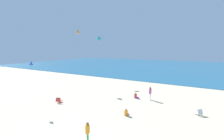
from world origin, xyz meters
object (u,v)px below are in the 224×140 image
at_px(kite_orange, 77,31).
at_px(kite_teal, 99,38).
at_px(person_2, 150,92).
at_px(beach_chair_far_right, 199,112).
at_px(person_1, 88,131).
at_px(beach_chair_far_left, 59,100).
at_px(person_3, 126,113).
at_px(person_0, 136,96).
at_px(kite_blue, 31,63).

xyz_separation_m(kite_orange, kite_teal, (1.60, 4.07, -1.04)).
bearing_deg(kite_teal, person_2, -26.72).
xyz_separation_m(beach_chair_far_right, person_1, (-6.58, -8.60, 0.62)).
height_order(beach_chair_far_left, person_3, person_3).
relative_size(person_3, kite_orange, 0.59).
bearing_deg(kite_orange, beach_chair_far_left, -64.33).
height_order(beach_chair_far_right, person_0, person_0).
bearing_deg(person_3, kite_orange, 59.27).
xyz_separation_m(beach_chair_far_right, person_0, (-6.98, 1.82, 0.01)).
bearing_deg(person_0, kite_orange, 168.29).
height_order(person_0, person_2, person_2).
relative_size(person_2, person_3, 2.35).
height_order(person_0, person_3, person_0).
height_order(beach_chair_far_right, person_1, person_1).
xyz_separation_m(beach_chair_far_left, kite_orange, (-3.74, 7.79, 8.99)).
xyz_separation_m(beach_chair_far_right, person_3, (-6.06, -3.42, 0.00)).
bearing_deg(beach_chair_far_left, kite_teal, -10.16).
relative_size(person_1, kite_orange, 1.26).
distance_m(beach_chair_far_left, kite_blue, 5.19).
xyz_separation_m(beach_chair_far_right, kite_teal, (-16.49, 7.71, 7.98)).
xyz_separation_m(person_1, kite_blue, (-9.34, 2.41, 3.92)).
distance_m(person_1, person_3, 5.25).
distance_m(person_2, kite_teal, 14.58).
relative_size(person_0, person_1, 0.48).
xyz_separation_m(person_0, kite_teal, (-9.50, 5.89, 7.97)).
height_order(beach_chair_far_right, kite_orange, kite_orange).
distance_m(person_3, kite_orange, 16.61).
distance_m(beach_chair_far_left, person_3, 8.32).
relative_size(person_1, kite_blue, 1.46).
height_order(kite_blue, kite_teal, kite_teal).
relative_size(person_0, kite_orange, 0.61).
bearing_deg(person_1, person_2, -132.89).
height_order(beach_chair_far_left, kite_teal, kite_teal).
distance_m(beach_chair_far_right, person_1, 10.85).
bearing_deg(person_0, person_1, -90.14).
bearing_deg(beach_chair_far_right, kite_blue, 66.78).
xyz_separation_m(person_1, kite_orange, (-11.51, 12.25, 8.40)).
distance_m(kite_orange, kite_teal, 4.49).
xyz_separation_m(beach_chair_far_left, person_0, (7.36, 5.96, -0.02)).
relative_size(beach_chair_far_right, person_0, 1.17).
bearing_deg(beach_chair_far_left, person_1, -140.25).
distance_m(kite_orange, kite_blue, 11.03).
height_order(person_1, kite_teal, kite_teal).
xyz_separation_m(beach_chair_far_right, kite_blue, (-15.91, -6.19, 4.54)).
distance_m(beach_chair_far_left, kite_orange, 12.47).
bearing_deg(beach_chair_far_right, person_3, 74.94).
xyz_separation_m(kite_orange, kite_blue, (2.18, -9.84, -4.48)).
height_order(beach_chair_far_left, person_2, person_2).
bearing_deg(person_2, kite_orange, -32.81).
bearing_deg(beach_chair_far_left, person_0, -71.38).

